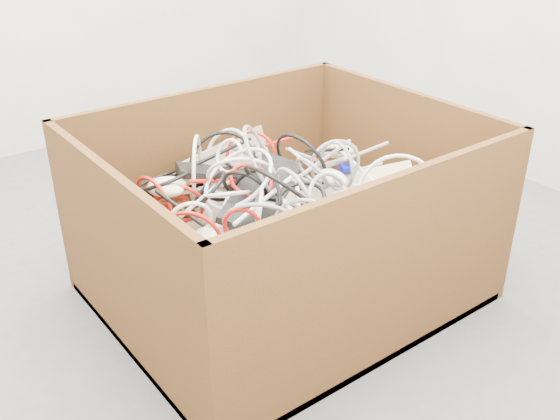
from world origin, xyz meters
TOP-DOWN VIEW (x-y plane):
  - ground at (0.00, 0.00)m, footprint 3.00×3.00m
  - cardboard_box at (0.04, -0.27)m, footprint 1.12×0.93m
  - keyboard_pile at (0.06, -0.23)m, footprint 0.89×0.86m
  - mice_scatter at (0.06, -0.28)m, footprint 0.84×0.70m
  - power_strip_left at (-0.22, -0.34)m, footprint 0.26×0.24m
  - power_strip_right at (-0.19, -0.46)m, footprint 0.26×0.17m
  - vga_plug at (0.34, -0.24)m, footprint 0.06×0.05m
  - cable_tangle at (-0.05, -0.31)m, footprint 1.04×0.89m

SIDE VIEW (x-z plane):
  - ground at x=0.00m, z-range 0.00..0.00m
  - cardboard_box at x=0.04m, z-range -0.15..0.46m
  - keyboard_pile at x=0.06m, z-range 0.10..0.45m
  - power_strip_right at x=-0.19m, z-range 0.29..0.38m
  - power_strip_left at x=-0.22m, z-range 0.29..0.41m
  - mice_scatter at x=0.06m, z-range 0.26..0.46m
  - vga_plug at x=0.34m, z-range 0.35..0.38m
  - cable_tangle at x=-0.05m, z-range 0.21..0.60m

